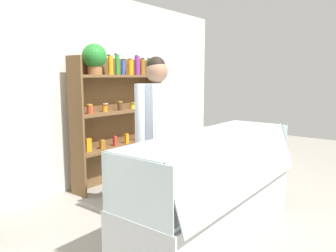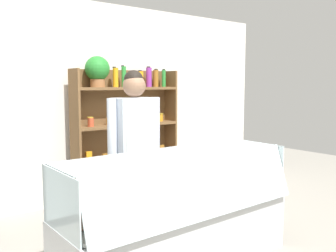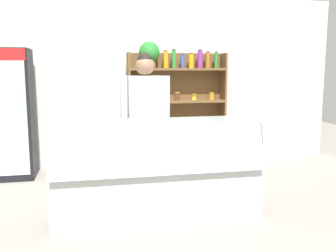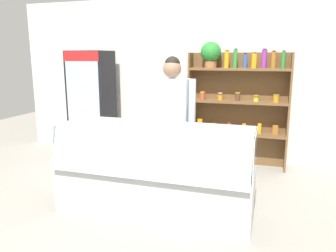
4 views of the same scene
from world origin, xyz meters
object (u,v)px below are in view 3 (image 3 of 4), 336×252
Objects in this scene: drinks_fridge at (8,114)px; shelving_unit at (172,95)px; shop_clerk at (146,112)px; deli_display_case at (156,186)px.

shelving_unit reaches higher than drinks_fridge.
shelving_unit is 1.13× the size of shop_clerk.
drinks_fridge is at bearing -175.45° from shelving_unit.
shelving_unit is at bearing 72.78° from deli_display_case.
deli_display_case is at bearing -44.81° from drinks_fridge.
shop_clerk is at bearing -115.28° from shelving_unit.
deli_display_case is 1.23× the size of shop_clerk.
shop_clerk is at bearing 90.18° from deli_display_case.
deli_display_case is at bearing -89.82° from shop_clerk.
deli_display_case is (-0.61, -1.97, -0.83)m from shelving_unit.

